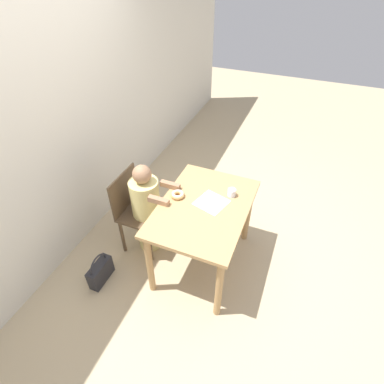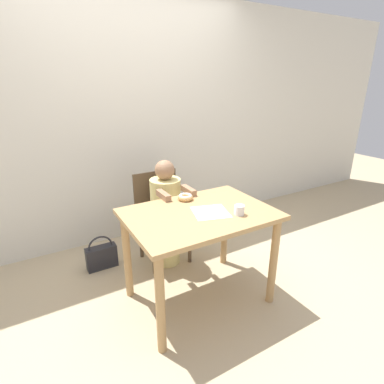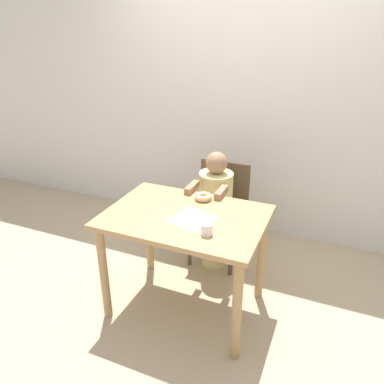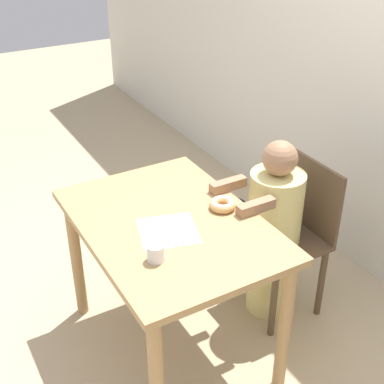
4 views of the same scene
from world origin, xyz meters
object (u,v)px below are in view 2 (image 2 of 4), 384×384
object	(u,v)px
chair	(161,214)
child_figure	(166,215)
donut	(185,197)
cup	(239,210)
handbag	(102,256)

from	to	relation	value
chair	child_figure	bearing A→B (deg)	-90.00
donut	cup	size ratio (longest dim) A/B	1.70
chair	handbag	xyz separation A→B (m)	(-0.58, 0.11, -0.34)
child_figure	handbag	bearing A→B (deg)	158.88
child_figure	chair	bearing A→B (deg)	90.00
chair	handbag	size ratio (longest dim) A/B	2.60
chair	child_figure	size ratio (longest dim) A/B	0.84
handbag	chair	bearing A→B (deg)	-10.93
donut	cup	distance (m)	0.48
child_figure	cup	xyz separation A→B (m)	(0.22, -0.78, 0.30)
donut	handbag	bearing A→B (deg)	137.15
chair	donut	bearing A→B (deg)	-87.31
chair	cup	distance (m)	0.97
handbag	donut	bearing A→B (deg)	-42.85
chair	child_figure	xyz separation A→B (m)	(0.00, -0.11, 0.04)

